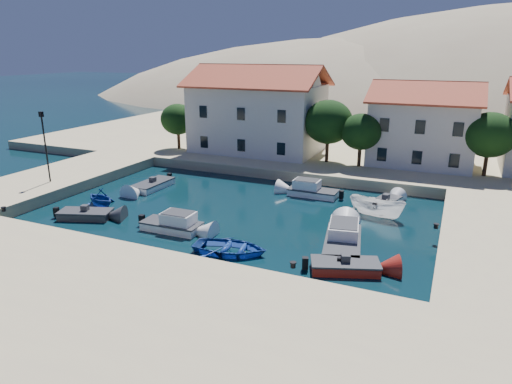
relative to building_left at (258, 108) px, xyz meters
The scene contains 20 objects.
ground 29.24m from the building_left, 77.91° to the right, with size 400.00×400.00×0.00m, color black.
quay_south 34.95m from the building_left, 79.99° to the right, with size 52.00×12.00×1.00m, color beige.
quay_west 22.86m from the building_left, 125.84° to the right, with size 8.00×20.00×1.00m, color beige.
quay_north 13.91m from the building_left, 51.34° to the left, with size 80.00×36.00×1.00m, color beige.
hills 103.51m from the building_left, 74.43° to the left, with size 254.00×176.00×99.00m.
building_left is the anchor object (origin of this frame).
building_mid 18.04m from the building_left, ahead, with size 10.50×8.40×8.30m.
trees 10.87m from the building_left, 13.60° to the right, with size 37.30×5.30×6.45m.
lamppost 23.10m from the building_left, 119.90° to the right, with size 0.35×0.25×6.22m.
bollards 26.13m from the building_left, 69.97° to the right, with size 29.36×9.56×0.30m.
motorboat_grey_sw 24.83m from the building_left, 99.09° to the right, with size 4.24×2.92×1.25m.
cabin_cruiser_south 24.17m from the building_left, 81.35° to the right, with size 4.35×1.93×1.60m.
rowboat_south 27.21m from the building_left, 70.10° to the right, with size 3.38×4.73×0.98m, color #1B3F97.
motorboat_red_se 29.96m from the building_left, 56.47° to the right, with size 4.28×2.98×1.25m.
cabin_cruiser_east 26.78m from the building_left, 54.25° to the right, with size 3.23×5.86×1.60m.
boat_east 22.60m from the building_left, 41.65° to the right, with size 1.66×4.41×1.70m, color white.
motorboat_white_ne 21.10m from the building_left, 35.46° to the right, with size 2.43×3.67×1.25m.
rowboat_west 22.40m from the building_left, 103.07° to the right, with size 2.72×3.15×1.66m, color #1B3F97.
motorboat_white_west 16.68m from the building_left, 104.60° to the right, with size 2.07×4.48×1.25m.
cabin_cruiser_north 16.40m from the building_left, 48.10° to the right, with size 4.31×1.85×1.60m.
Camera 1 is at (15.20, -20.35, 12.16)m, focal length 32.00 mm.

